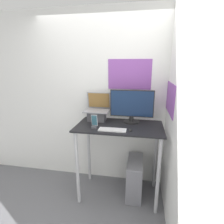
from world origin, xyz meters
TOP-DOWN VIEW (x-y plane):
  - ground_plane at (0.00, 0.00)m, footprint 12.00×12.00m
  - wall_back at (0.00, 0.70)m, footprint 6.00×0.06m
  - wall_side_right at (0.65, 0.00)m, footprint 0.06×6.00m
  - desk at (0.00, 0.31)m, footprint 1.13×0.61m
  - laptop at (-0.34, 0.47)m, footprint 0.34×0.28m
  - monitor at (0.15, 0.47)m, footprint 0.59×0.21m
  - keyboard at (-0.06, 0.12)m, footprint 0.34×0.12m
  - mouse at (0.16, 0.13)m, footprint 0.04×0.06m
  - cell_phone at (-0.30, 0.17)m, footprint 0.08×0.08m
  - computer_tower at (0.22, 0.35)m, footprint 0.21×0.50m

SIDE VIEW (x-z plane):
  - ground_plane at x=0.00m, z-range 0.00..0.00m
  - computer_tower at x=0.22m, z-range 0.00..0.54m
  - desk at x=0.00m, z-range 0.32..1.38m
  - keyboard at x=-0.06m, z-range 1.06..1.08m
  - mouse at x=0.16m, z-range 1.06..1.09m
  - cell_phone at x=-0.30m, z-range 1.02..1.19m
  - laptop at x=-0.34m, z-range 0.97..1.36m
  - monitor at x=0.15m, z-range 1.05..1.50m
  - wall_side_right at x=0.65m, z-range 0.00..2.60m
  - wall_back at x=0.00m, z-range 0.00..2.60m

